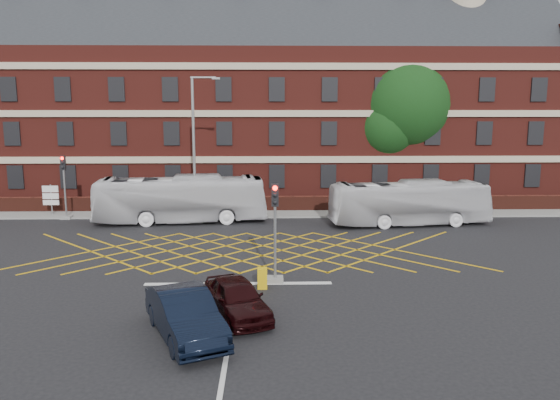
{
  "coord_description": "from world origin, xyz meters",
  "views": [
    {
      "loc": [
        1.26,
        -25.91,
        7.42
      ],
      "look_at": [
        1.91,
        1.5,
        2.78
      ],
      "focal_mm": 35.0,
      "sensor_mm": 36.0,
      "label": 1
    }
  ],
  "objects_px": {
    "bus_right": "(409,203)",
    "traffic_light_far": "(65,193)",
    "traffic_light_near": "(275,242)",
    "utility_cabinet": "(262,278)",
    "deciduous_tree": "(402,111)",
    "direction_signs": "(51,196)",
    "bus_left": "(181,199)",
    "street_lamp": "(196,173)",
    "car_navy": "(185,315)",
    "car_maroon": "(237,298)"
  },
  "relations": [
    {
      "from": "car_maroon",
      "to": "deciduous_tree",
      "type": "distance_m",
      "value": 28.9
    },
    {
      "from": "car_navy",
      "to": "direction_signs",
      "type": "bearing_deg",
      "value": 96.77
    },
    {
      "from": "traffic_light_far",
      "to": "direction_signs",
      "type": "height_order",
      "value": "traffic_light_far"
    },
    {
      "from": "traffic_light_far",
      "to": "utility_cabinet",
      "type": "height_order",
      "value": "traffic_light_far"
    },
    {
      "from": "traffic_light_near",
      "to": "street_lamp",
      "type": "bearing_deg",
      "value": 111.49
    },
    {
      "from": "bus_left",
      "to": "deciduous_tree",
      "type": "distance_m",
      "value": 19.63
    },
    {
      "from": "car_maroon",
      "to": "utility_cabinet",
      "type": "distance_m",
      "value": 3.26
    },
    {
      "from": "bus_right",
      "to": "traffic_light_far",
      "type": "height_order",
      "value": "traffic_light_far"
    },
    {
      "from": "street_lamp",
      "to": "utility_cabinet",
      "type": "distance_m",
      "value": 14.46
    },
    {
      "from": "bus_right",
      "to": "car_maroon",
      "type": "xyz_separation_m",
      "value": [
        -10.19,
        -15.42,
        -0.73
      ]
    },
    {
      "from": "street_lamp",
      "to": "direction_signs",
      "type": "height_order",
      "value": "street_lamp"
    },
    {
      "from": "bus_left",
      "to": "utility_cabinet",
      "type": "height_order",
      "value": "bus_left"
    },
    {
      "from": "car_navy",
      "to": "traffic_light_near",
      "type": "height_order",
      "value": "traffic_light_near"
    },
    {
      "from": "bus_right",
      "to": "utility_cabinet",
      "type": "bearing_deg",
      "value": 136.46
    },
    {
      "from": "traffic_light_near",
      "to": "direction_signs",
      "type": "distance_m",
      "value": 21.42
    },
    {
      "from": "utility_cabinet",
      "to": "direction_signs",
      "type": "bearing_deg",
      "value": 133.14
    },
    {
      "from": "bus_left",
      "to": "car_maroon",
      "type": "distance_m",
      "value": 17.16
    },
    {
      "from": "traffic_light_near",
      "to": "traffic_light_far",
      "type": "relative_size",
      "value": 1.0
    },
    {
      "from": "deciduous_tree",
      "to": "traffic_light_far",
      "type": "distance_m",
      "value": 26.23
    },
    {
      "from": "car_maroon",
      "to": "traffic_light_far",
      "type": "distance_m",
      "value": 21.84
    },
    {
      "from": "street_lamp",
      "to": "direction_signs",
      "type": "distance_m",
      "value": 10.76
    },
    {
      "from": "car_navy",
      "to": "traffic_light_far",
      "type": "distance_m",
      "value": 22.49
    },
    {
      "from": "traffic_light_far",
      "to": "street_lamp",
      "type": "bearing_deg",
      "value": -8.1
    },
    {
      "from": "car_maroon",
      "to": "street_lamp",
      "type": "distance_m",
      "value": 17.16
    },
    {
      "from": "street_lamp",
      "to": "traffic_light_near",
      "type": "bearing_deg",
      "value": -68.51
    },
    {
      "from": "car_navy",
      "to": "utility_cabinet",
      "type": "xyz_separation_m",
      "value": [
        2.47,
        4.89,
        -0.35
      ]
    },
    {
      "from": "bus_right",
      "to": "deciduous_tree",
      "type": "height_order",
      "value": "deciduous_tree"
    },
    {
      "from": "direction_signs",
      "to": "traffic_light_far",
      "type": "bearing_deg",
      "value": -36.77
    },
    {
      "from": "traffic_light_near",
      "to": "traffic_light_far",
      "type": "height_order",
      "value": "same"
    },
    {
      "from": "traffic_light_near",
      "to": "traffic_light_far",
      "type": "xyz_separation_m",
      "value": [
        -13.95,
        13.93,
        0.0
      ]
    },
    {
      "from": "traffic_light_near",
      "to": "utility_cabinet",
      "type": "bearing_deg",
      "value": -123.99
    },
    {
      "from": "utility_cabinet",
      "to": "traffic_light_near",
      "type": "bearing_deg",
      "value": 56.01
    },
    {
      "from": "bus_left",
      "to": "street_lamp",
      "type": "bearing_deg",
      "value": -92.56
    },
    {
      "from": "bus_left",
      "to": "direction_signs",
      "type": "distance_m",
      "value": 9.65
    },
    {
      "from": "car_maroon",
      "to": "direction_signs",
      "type": "bearing_deg",
      "value": 104.95
    },
    {
      "from": "deciduous_tree",
      "to": "traffic_light_far",
      "type": "bearing_deg",
      "value": -162.73
    },
    {
      "from": "bus_left",
      "to": "car_maroon",
      "type": "bearing_deg",
      "value": -170.7
    },
    {
      "from": "utility_cabinet",
      "to": "traffic_light_far",
      "type": "bearing_deg",
      "value": 132.27
    },
    {
      "from": "direction_signs",
      "to": "traffic_light_near",
      "type": "bearing_deg",
      "value": -44.32
    },
    {
      "from": "bus_right",
      "to": "bus_left",
      "type": "bearing_deg",
      "value": 79.24
    },
    {
      "from": "bus_left",
      "to": "car_navy",
      "type": "relative_size",
      "value": 2.34
    },
    {
      "from": "traffic_light_far",
      "to": "street_lamp",
      "type": "distance_m",
      "value": 9.17
    },
    {
      "from": "deciduous_tree",
      "to": "utility_cabinet",
      "type": "relative_size",
      "value": 13.42
    },
    {
      "from": "deciduous_tree",
      "to": "utility_cabinet",
      "type": "height_order",
      "value": "deciduous_tree"
    },
    {
      "from": "bus_left",
      "to": "deciduous_tree",
      "type": "relative_size",
      "value": 0.96
    },
    {
      "from": "bus_left",
      "to": "traffic_light_near",
      "type": "bearing_deg",
      "value": -160.7
    },
    {
      "from": "traffic_light_near",
      "to": "street_lamp",
      "type": "relative_size",
      "value": 0.46
    },
    {
      "from": "car_navy",
      "to": "direction_signs",
      "type": "height_order",
      "value": "direction_signs"
    },
    {
      "from": "bus_left",
      "to": "bus_right",
      "type": "bearing_deg",
      "value": -100.36
    },
    {
      "from": "car_navy",
      "to": "traffic_light_far",
      "type": "bearing_deg",
      "value": 95.1
    }
  ]
}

